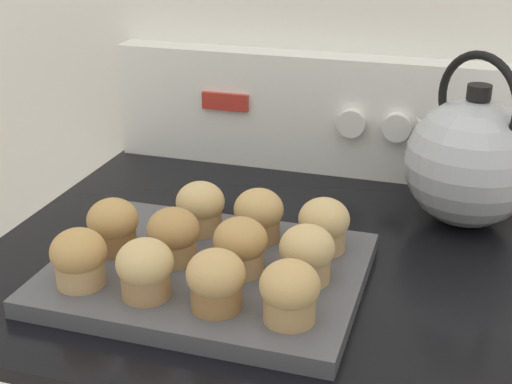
{
  "coord_description": "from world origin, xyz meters",
  "views": [
    {
      "loc": [
        0.23,
        -0.47,
        1.36
      ],
      "look_at": [
        -0.01,
        0.3,
        1.02
      ],
      "focal_mm": 50.0,
      "sensor_mm": 36.0,
      "label": 1
    }
  ],
  "objects_px": {
    "muffin_r0_c1": "(145,269)",
    "muffin_r2_c1": "(200,207)",
    "muffin_r0_c3": "(290,292)",
    "muffin_r1_c3": "(307,254)",
    "muffin_r1_c1": "(173,236)",
    "muffin_r1_c2": "(240,246)",
    "muffin_r0_c0": "(79,258)",
    "muffin_r0_c2": "(216,280)",
    "muffin_pan": "(208,273)",
    "muffin_r1_c0": "(113,226)",
    "tea_kettle": "(470,160)",
    "muffin_r2_c3": "(324,225)",
    "muffin_r2_c2": "(259,215)"
  },
  "relations": [
    {
      "from": "muffin_r0_c2",
      "to": "muffin_r1_c2",
      "type": "height_order",
      "value": "same"
    },
    {
      "from": "muffin_r2_c3",
      "to": "muffin_r2_c1",
      "type": "bearing_deg",
      "value": 178.61
    },
    {
      "from": "tea_kettle",
      "to": "muffin_r2_c2",
      "type": "bearing_deg",
      "value": -144.47
    },
    {
      "from": "muffin_r0_c3",
      "to": "muffin_r1_c1",
      "type": "height_order",
      "value": "same"
    },
    {
      "from": "muffin_r0_c0",
      "to": "muffin_r2_c3",
      "type": "height_order",
      "value": "same"
    },
    {
      "from": "muffin_pan",
      "to": "muffin_r2_c3",
      "type": "distance_m",
      "value": 0.16
    },
    {
      "from": "muffin_r0_c2",
      "to": "muffin_r2_c2",
      "type": "height_order",
      "value": "same"
    },
    {
      "from": "muffin_r0_c1",
      "to": "muffin_r2_c1",
      "type": "distance_m",
      "value": 0.17
    },
    {
      "from": "muffin_r0_c1",
      "to": "muffin_r0_c2",
      "type": "height_order",
      "value": "same"
    },
    {
      "from": "muffin_r0_c0",
      "to": "muffin_r0_c2",
      "type": "distance_m",
      "value": 0.17
    },
    {
      "from": "muffin_pan",
      "to": "muffin_r0_c0",
      "type": "relative_size",
      "value": 5.44
    },
    {
      "from": "muffin_r0_c0",
      "to": "muffin_r1_c3",
      "type": "bearing_deg",
      "value": 19.4
    },
    {
      "from": "muffin_r1_c0",
      "to": "muffin_r2_c3",
      "type": "bearing_deg",
      "value": 17.56
    },
    {
      "from": "muffin_r1_c0",
      "to": "muffin_r2_c3",
      "type": "xyz_separation_m",
      "value": [
        0.25,
        0.08,
        0.0
      ]
    },
    {
      "from": "muffin_pan",
      "to": "muffin_r0_c1",
      "type": "xyz_separation_m",
      "value": [
        -0.04,
        -0.09,
        0.04
      ]
    },
    {
      "from": "muffin_pan",
      "to": "muffin_r0_c2",
      "type": "xyz_separation_m",
      "value": [
        0.04,
        -0.09,
        0.04
      ]
    },
    {
      "from": "muffin_pan",
      "to": "muffin_r2_c1",
      "type": "xyz_separation_m",
      "value": [
        -0.04,
        0.09,
        0.04
      ]
    },
    {
      "from": "muffin_pan",
      "to": "muffin_r0_c1",
      "type": "relative_size",
      "value": 5.44
    },
    {
      "from": "muffin_r2_c2",
      "to": "muffin_r2_c3",
      "type": "distance_m",
      "value": 0.09
    },
    {
      "from": "muffin_r1_c1",
      "to": "muffin_r1_c3",
      "type": "height_order",
      "value": "same"
    },
    {
      "from": "muffin_r0_c3",
      "to": "muffin_r1_c0",
      "type": "distance_m",
      "value": 0.27
    },
    {
      "from": "muffin_r0_c0",
      "to": "muffin_r0_c3",
      "type": "bearing_deg",
      "value": -0.12
    },
    {
      "from": "muffin_pan",
      "to": "muffin_r2_c1",
      "type": "relative_size",
      "value": 5.44
    },
    {
      "from": "muffin_r0_c3",
      "to": "muffin_r1_c1",
      "type": "bearing_deg",
      "value": 153.21
    },
    {
      "from": "muffin_pan",
      "to": "tea_kettle",
      "type": "bearing_deg",
      "value": 42.48
    },
    {
      "from": "muffin_r1_c1",
      "to": "tea_kettle",
      "type": "bearing_deg",
      "value": 38.66
    },
    {
      "from": "muffin_r1_c0",
      "to": "tea_kettle",
      "type": "relative_size",
      "value": 0.28
    },
    {
      "from": "muffin_r1_c3",
      "to": "muffin_r0_c0",
      "type": "bearing_deg",
      "value": -160.6
    },
    {
      "from": "muffin_r0_c0",
      "to": "muffin_r0_c2",
      "type": "bearing_deg",
      "value": -0.32
    },
    {
      "from": "muffin_r0_c3",
      "to": "muffin_r1_c3",
      "type": "xyz_separation_m",
      "value": [
        -0.0,
        0.09,
        0.0
      ]
    },
    {
      "from": "muffin_r1_c3",
      "to": "muffin_r2_c1",
      "type": "relative_size",
      "value": 1.0
    },
    {
      "from": "muffin_r1_c1",
      "to": "muffin_r1_c2",
      "type": "height_order",
      "value": "same"
    },
    {
      "from": "muffin_r1_c0",
      "to": "muffin_r1_c3",
      "type": "relative_size",
      "value": 1.0
    },
    {
      "from": "muffin_r0_c1",
      "to": "muffin_r0_c3",
      "type": "bearing_deg",
      "value": 0.03
    },
    {
      "from": "muffin_r1_c3",
      "to": "tea_kettle",
      "type": "distance_m",
      "value": 0.32
    },
    {
      "from": "muffin_r0_c0",
      "to": "muffin_r2_c3",
      "type": "distance_m",
      "value": 0.3
    },
    {
      "from": "muffin_r0_c1",
      "to": "muffin_r1_c0",
      "type": "relative_size",
      "value": 1.0
    },
    {
      "from": "muffin_r1_c3",
      "to": "muffin_r2_c3",
      "type": "xyz_separation_m",
      "value": [
        0.0,
        0.08,
        0.0
      ]
    },
    {
      "from": "muffin_r0_c1",
      "to": "muffin_r0_c2",
      "type": "xyz_separation_m",
      "value": [
        0.08,
        -0.0,
        0.0
      ]
    },
    {
      "from": "muffin_r0_c0",
      "to": "muffin_r0_c2",
      "type": "relative_size",
      "value": 1.0
    },
    {
      "from": "muffin_r1_c0",
      "to": "muffin_r1_c3",
      "type": "distance_m",
      "value": 0.25
    },
    {
      "from": "muffin_r0_c2",
      "to": "muffin_r0_c3",
      "type": "relative_size",
      "value": 1.0
    },
    {
      "from": "muffin_r0_c2",
      "to": "tea_kettle",
      "type": "relative_size",
      "value": 0.28
    },
    {
      "from": "muffin_r0_c0",
      "to": "muffin_r1_c0",
      "type": "relative_size",
      "value": 1.0
    },
    {
      "from": "muffin_r1_c2",
      "to": "muffin_r1_c3",
      "type": "bearing_deg",
      "value": 2.87
    },
    {
      "from": "muffin_r0_c3",
      "to": "muffin_r1_c1",
      "type": "distance_m",
      "value": 0.19
    },
    {
      "from": "muffin_r1_c0",
      "to": "muffin_r2_c1",
      "type": "bearing_deg",
      "value": 44.76
    },
    {
      "from": "muffin_r0_c2",
      "to": "muffin_r1_c0",
      "type": "xyz_separation_m",
      "value": [
        -0.17,
        0.09,
        0.0
      ]
    },
    {
      "from": "muffin_r1_c2",
      "to": "muffin_r1_c3",
      "type": "relative_size",
      "value": 1.0
    },
    {
      "from": "muffin_r0_c2",
      "to": "muffin_r1_c1",
      "type": "xyz_separation_m",
      "value": [
        -0.09,
        0.09,
        0.0
      ]
    }
  ]
}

